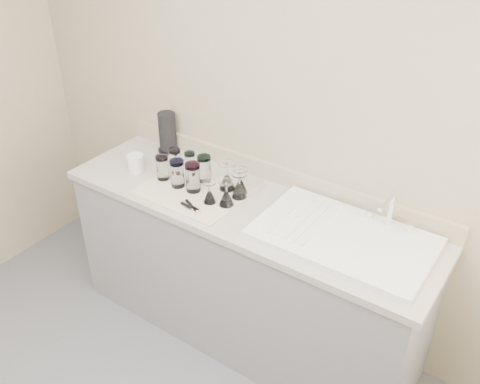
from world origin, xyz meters
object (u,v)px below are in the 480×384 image
Objects in this scene: tumbler_cyan at (190,162)px; white_mug at (135,163)px; sink_unit at (344,237)px; goblet_front_left at (209,195)px; tumbler_magenta at (162,167)px; paper_towel_roll at (168,133)px; tumbler_lavender at (193,177)px; goblet_back_right at (240,185)px; goblet_back_left at (227,180)px; goblet_front_right at (226,197)px; tumbler_purple at (204,168)px; tumbler_blue at (177,173)px; goblet_extra at (239,189)px; tumbler_teal at (175,160)px; can_opener at (191,207)px.

tumbler_cyan reaches higher than white_mug.
sink_unit is 6.74× the size of goblet_front_left.
paper_towel_roll reaches higher than tumbler_magenta.
tumbler_lavender reaches higher than tumbler_cyan.
paper_towel_roll is at bearing 166.19° from goblet_back_right.
goblet_back_left is 1.13× the size of goblet_front_right.
tumbler_purple is 1.25× the size of goblet_front_left.
goblet_back_left is 0.57m from white_mug.
white_mug is 0.30m from paper_towel_roll.
tumbler_lavender reaches higher than goblet_back_right.
paper_towel_roll reaches higher than tumbler_cyan.
paper_towel_roll is at bearing 163.38° from goblet_back_left.
goblet_front_right is 0.97× the size of white_mug.
goblet_front_right reaches higher than white_mug.
tumbler_lavender is 0.23m from goblet_front_right.
tumbler_cyan is at bearing 146.18° from goblet_front_left.
sink_unit is 0.64m from goblet_back_right.
tumbler_blue is (-0.09, -0.13, 0.00)m from tumbler_purple.
goblet_extra is 0.99× the size of white_mug.
tumbler_cyan and goblet_front_left have the same top height.
tumbler_teal is at bearing -178.58° from goblet_back_left.
can_opener is (-0.11, -0.27, -0.04)m from goblet_back_right.
sink_unit reaches higher than goblet_front_left.
tumbler_teal is at bearing 177.27° from goblet_extra.
paper_towel_roll is (-0.57, 0.33, 0.07)m from goblet_front_left.
tumbler_lavender is at bearing 177.25° from goblet_front_right.
goblet_extra is (0.45, 0.09, -0.02)m from tumbler_magenta.
tumbler_blue is at bearing -175.73° from sink_unit.
tumbler_blue reaches higher than tumbler_cyan.
tumbler_cyan is 0.39m from can_opener.
tumbler_purple reaches higher than goblet_front_right.
goblet_back_right is 0.05m from goblet_extra.
goblet_front_right is at bearing -27.95° from tumbler_purple.
tumbler_purple is 0.27m from goblet_front_right.
tumbler_lavender is at bearing 5.53° from tumbler_blue.
tumbler_blue is 0.95× the size of tumbler_lavender.
can_opener is (-0.12, -0.13, -0.04)m from goblet_front_right.
paper_towel_roll reaches higher than goblet_front_left.
goblet_back_left reaches higher than can_opener.
tumbler_purple is at bearing 97.18° from tumbler_lavender.
tumbler_purple reaches higher than tumbler_teal.
tumbler_purple is at bearing -179.10° from goblet_back_left.
goblet_back_right is 0.67m from paper_towel_roll.
goblet_extra is 0.27m from can_opener.
tumbler_purple is at bearing 173.58° from goblet_extra.
goblet_back_right is 1.02× the size of can_opener.
tumbler_magenta is at bearing 173.28° from goblet_front_left.
white_mug is at bearing 179.47° from tumbler_blue.
goblet_back_right is 0.98× the size of goblet_extra.
goblet_back_left is 1.30× the size of goblet_front_left.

